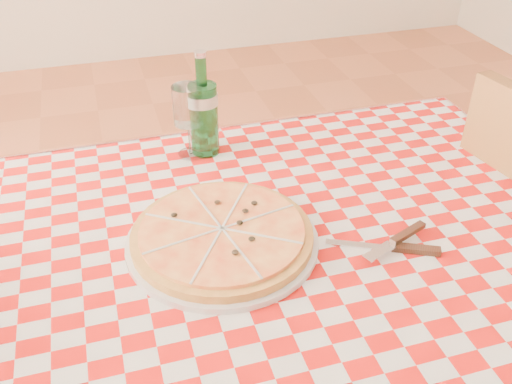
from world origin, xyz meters
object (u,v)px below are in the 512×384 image
(water_bottle, at_px, (203,104))
(wine_glass, at_px, (189,122))
(dining_table, at_px, (274,271))
(pizza_plate, at_px, (222,234))

(water_bottle, height_order, wine_glass, water_bottle)
(dining_table, xyz_separation_m, wine_glass, (-0.10, 0.34, 0.19))
(dining_table, relative_size, pizza_plate, 3.31)
(pizza_plate, distance_m, water_bottle, 0.36)
(pizza_plate, height_order, wine_glass, wine_glass)
(pizza_plate, bearing_deg, dining_table, 2.84)
(pizza_plate, distance_m, wine_glass, 0.35)
(wine_glass, bearing_deg, pizza_plate, -91.20)
(water_bottle, xyz_separation_m, wine_glass, (-0.04, -0.00, -0.04))
(pizza_plate, bearing_deg, wine_glass, 88.80)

